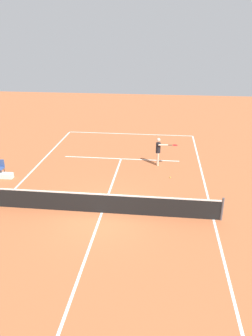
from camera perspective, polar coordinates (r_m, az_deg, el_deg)
name	(u,v)px	position (r m, az deg, el deg)	size (l,w,h in m)	color
ground_plane	(102,213)	(14.65, -4.32, -7.92)	(60.00, 60.00, 0.00)	#B76038
court_lines	(102,213)	(14.65, -4.32, -7.91)	(9.98, 24.53, 0.01)	white
tennis_net	(102,203)	(14.40, -4.37, -6.22)	(10.58, 0.10, 1.07)	#4C4C51
player_serving	(159,149)	(19.38, 5.88, 3.34)	(1.30, 0.49, 1.72)	beige
tennis_ball	(170,177)	(18.08, 7.86, -1.65)	(0.07, 0.07, 0.07)	#CCE033
courtside_chair_mid	(0,167)	(19.30, -21.52, 0.13)	(0.44, 0.46, 0.95)	#262626
equipment_bag	(6,176)	(19.06, -20.53, -1.27)	(0.76, 0.32, 0.30)	white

